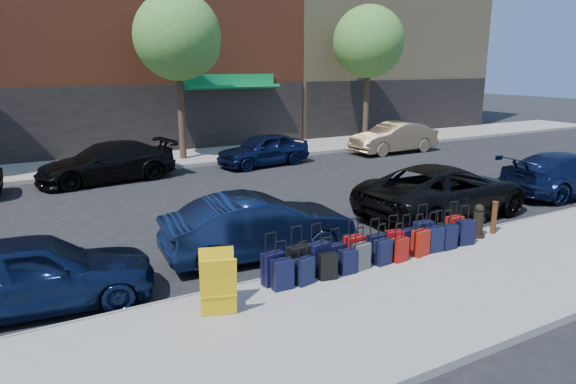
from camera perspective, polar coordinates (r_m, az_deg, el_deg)
ground at (r=15.38m, az=-1.89°, el=-2.37°), size 120.00×120.00×0.00m
sidewalk_near at (r=10.42m, az=15.47°, el=-10.63°), size 60.00×4.00×0.15m
sidewalk_far at (r=24.43m, az=-13.02°, el=3.59°), size 60.00×4.00×0.15m
curb_near at (r=11.79m, az=8.48°, el=-7.30°), size 60.00×0.08×0.15m
curb_far at (r=22.53m, az=-11.49°, el=2.82°), size 60.00×0.08×0.15m
tree_center at (r=23.80m, az=-11.83°, el=16.31°), size 3.80×3.80×7.27m
tree_right at (r=28.90m, az=9.15°, el=15.95°), size 3.80×3.80×7.27m
suitcase_front_0 at (r=10.07m, az=-1.68°, el=-8.48°), size 0.45×0.28×1.04m
suitcase_front_1 at (r=10.35m, az=1.17°, el=-7.78°), size 0.47×0.29×1.08m
suitcase_front_2 at (r=10.55m, az=3.38°, el=-7.37°), size 0.48×0.32×1.08m
suitcase_front_3 at (r=10.86m, az=5.36°, el=-7.13°), size 0.36×0.21×0.87m
suitcase_front_4 at (r=11.12m, az=7.41°, el=-6.42°), size 0.43×0.24×1.02m
suitcase_front_5 at (r=11.45m, az=9.72°, el=-6.04°), size 0.40×0.24×0.93m
suitcase_front_6 at (r=11.78m, az=11.68°, el=-5.56°), size 0.41×0.27×0.93m
suitcase_front_7 at (r=12.02m, az=13.11°, el=-5.30°), size 0.37×0.20×0.89m
suitcase_front_8 at (r=12.31m, az=14.78°, el=-4.67°), size 0.47×0.29×1.07m
suitcase_front_9 at (r=12.68m, az=16.47°, el=-4.56°), size 0.36×0.20×0.85m
suitcase_front_10 at (r=13.13m, az=17.98°, el=-3.86°), size 0.41×0.23×0.97m
suitcase_back_0 at (r=9.88m, az=-0.64°, el=-9.12°), size 0.41×0.25×0.95m
suitcase_back_1 at (r=10.09m, az=1.85°, el=-8.76°), size 0.40×0.28×0.87m
suitcase_back_2 at (r=10.35m, az=4.40°, el=-8.21°), size 0.40×0.28×0.86m
suitcase_back_3 at (r=10.64m, az=6.64°, el=-7.69°), size 0.35×0.21×0.83m
suitcase_back_4 at (r=10.90m, az=8.10°, el=-7.08°), size 0.41×0.27×0.91m
suitcase_back_5 at (r=11.22m, az=10.49°, el=-6.56°), size 0.40×0.25×0.90m
suitcase_back_6 at (r=11.48m, az=12.33°, el=-6.26°), size 0.38×0.24×0.86m
suitcase_back_7 at (r=11.91m, az=14.50°, el=-5.48°), size 0.43×0.29×0.96m
suitcase_back_8 at (r=12.24m, az=15.96°, el=-5.08°), size 0.41×0.26×0.93m
suitcase_back_9 at (r=12.49m, az=17.39°, el=-4.80°), size 0.39×0.23×0.92m
suitcase_back_10 at (r=12.92m, az=19.06°, el=-4.27°), size 0.44×0.30×0.96m
fire_hydrant at (r=13.58m, az=20.38°, el=-3.12°), size 0.42×0.38×0.84m
bollard at (r=13.98m, az=21.93°, el=-2.59°), size 0.15×0.15×0.83m
display_rack at (r=8.97m, az=-7.80°, el=-10.08°), size 0.79×0.83×1.09m
car_near_0 at (r=10.31m, az=-26.44°, el=-8.08°), size 4.33×2.14×1.42m
car_near_1 at (r=11.77m, az=-3.20°, el=-3.85°), size 4.53×1.92×1.45m
car_near_2 at (r=15.51m, az=17.00°, el=0.10°), size 5.72×2.98×1.54m
car_near_3 at (r=19.75m, az=28.84°, el=1.74°), size 5.27×2.70×1.46m
car_far_1 at (r=20.58m, az=-19.48°, el=3.14°), size 5.33×2.70×1.48m
car_far_2 at (r=22.56m, az=-2.74°, el=4.74°), size 4.35×2.19×1.42m
car_far_3 at (r=26.43m, az=11.65°, el=5.94°), size 4.65×1.67×1.52m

